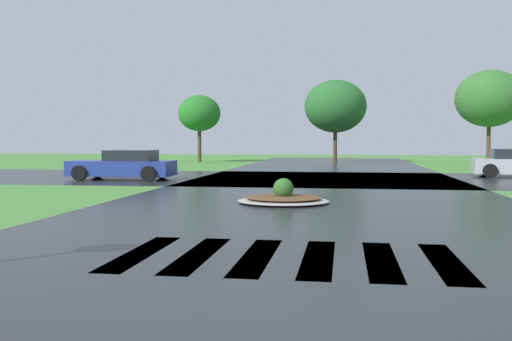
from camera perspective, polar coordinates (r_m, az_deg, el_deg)
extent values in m
cube|color=#232628|center=(14.16, 5.36, -3.94)|extent=(11.39, 80.00, 0.01)
cube|color=#232628|center=(25.51, 6.86, -0.80)|extent=(90.00, 10.25, 0.01)
cube|color=white|center=(9.07, -11.29, -7.98)|extent=(0.45, 2.81, 0.01)
cube|color=white|center=(8.81, -5.73, -8.27)|extent=(0.45, 2.81, 0.01)
cube|color=white|center=(8.64, 0.13, -8.49)|extent=(0.45, 2.81, 0.01)
cube|color=white|center=(8.55, 6.17, -8.62)|extent=(0.45, 2.81, 0.01)
cube|color=white|center=(8.56, 12.27, -8.66)|extent=(0.45, 2.81, 0.01)
cube|color=white|center=(8.66, 18.29, -8.61)|extent=(0.45, 2.81, 0.01)
ellipsoid|color=#9E9B93|center=(15.73, 2.73, -3.02)|extent=(2.51, 2.35, 0.12)
ellipsoid|color=brown|center=(15.72, 2.73, -2.69)|extent=(2.06, 1.93, 0.10)
sphere|color=#2D6023|center=(15.70, 2.73, -1.78)|extent=(0.56, 0.56, 0.56)
cube|color=navy|center=(25.42, -13.14, 0.23)|extent=(4.45, 1.78, 0.65)
cube|color=#1E232B|center=(25.25, -12.27, 1.47)|extent=(2.01, 1.55, 0.46)
cylinder|color=black|center=(25.20, -17.08, -0.25)|extent=(0.64, 0.23, 0.64)
cylinder|color=black|center=(26.84, -15.43, -0.02)|extent=(0.64, 0.23, 0.64)
cylinder|color=black|center=(24.06, -10.58, -0.31)|extent=(0.64, 0.23, 0.64)
cylinder|color=black|center=(25.78, -9.28, -0.08)|extent=(0.64, 0.23, 0.64)
cylinder|color=black|center=(29.60, 21.68, 0.15)|extent=(0.66, 0.28, 0.64)
cylinder|color=black|center=(27.77, 22.17, -0.04)|extent=(0.66, 0.28, 0.64)
cylinder|color=#9E9B93|center=(30.21, -13.76, 0.53)|extent=(1.29, 0.94, 0.84)
cylinder|color=#9E9B93|center=(29.94, -12.01, 0.52)|extent=(1.29, 0.94, 0.84)
cylinder|color=#4C3823|center=(43.72, -5.61, 2.52)|extent=(0.28, 0.28, 2.57)
ellipsoid|color=#246F24|center=(43.76, -5.63, 5.66)|extent=(3.19, 3.19, 2.71)
cylinder|color=#4C3823|center=(42.01, 7.84, 2.46)|extent=(0.28, 0.28, 2.55)
ellipsoid|color=#26612A|center=(42.07, 7.87, 6.32)|extent=(4.45, 4.45, 3.78)
cylinder|color=#4C3823|center=(44.63, 22.02, 2.57)|extent=(0.28, 0.28, 2.97)
ellipsoid|color=#326B2B|center=(44.72, 22.10, 6.62)|extent=(4.78, 4.78, 4.07)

